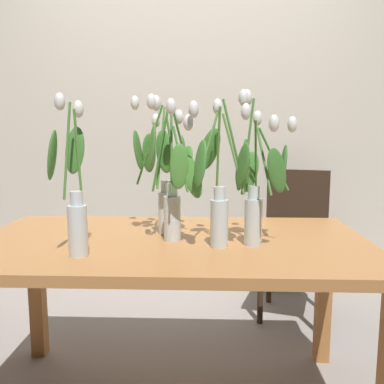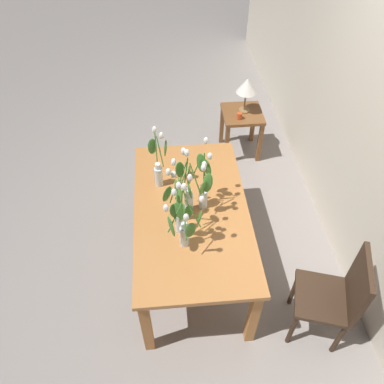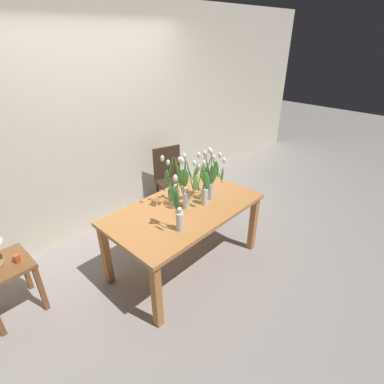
{
  "view_description": "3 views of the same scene",
  "coord_description": "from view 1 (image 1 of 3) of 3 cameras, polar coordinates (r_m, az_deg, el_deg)",
  "views": [
    {
      "loc": [
        0.15,
        -1.63,
        1.17
      ],
      "look_at": [
        0.08,
        0.05,
        0.93
      ],
      "focal_mm": 38.6,
      "sensor_mm": 36.0,
      "label": 1
    },
    {
      "loc": [
        1.98,
        -0.17,
        3.01
      ],
      "look_at": [
        0.07,
        -0.0,
        1.01
      ],
      "focal_mm": 35.88,
      "sensor_mm": 36.0,
      "label": 2
    },
    {
      "loc": [
        -1.84,
        -1.83,
        2.33
      ],
      "look_at": [
        0.1,
        -0.01,
        0.89
      ],
      "focal_mm": 27.77,
      "sensor_mm": 36.0,
      "label": 3
    }
  ],
  "objects": [
    {
      "name": "tulip_vase_3",
      "position": [
        1.62,
        -2.44,
        0.98
      ],
      "size": [
        0.24,
        0.26,
        0.58
      ],
      "color": "silver",
      "rests_on": "dining_table"
    },
    {
      "name": "tulip_vase_0",
      "position": [
        1.58,
        9.14,
        0.4
      ],
      "size": [
        0.24,
        0.27,
        0.59
      ],
      "color": "silver",
      "rests_on": "dining_table"
    },
    {
      "name": "tulip_vase_2",
      "position": [
        1.55,
        4.18,
        0.93
      ],
      "size": [
        0.24,
        0.24,
        0.59
      ],
      "color": "silver",
      "rests_on": "dining_table"
    },
    {
      "name": "tulip_vase_4",
      "position": [
        1.49,
        -16.02,
        -1.2
      ],
      "size": [
        0.12,
        0.17,
        0.56
      ],
      "color": "silver",
      "rests_on": "dining_table"
    },
    {
      "name": "room_wall_rear",
      "position": [
        3.05,
        -0.59,
        11.58
      ],
      "size": [
        9.0,
        0.1,
        2.7
      ],
      "primitive_type": "cube",
      "color": "beige",
      "rests_on": "ground"
    },
    {
      "name": "dining_chair",
      "position": [
        2.75,
        14.02,
        -5.62
      ],
      "size": [
        0.5,
        0.5,
        0.93
      ],
      "color": "#382619",
      "rests_on": "ground"
    },
    {
      "name": "dining_table",
      "position": [
        1.72,
        -2.86,
        -9.44
      ],
      "size": [
        1.6,
        0.9,
        0.74
      ],
      "color": "#B7753D",
      "rests_on": "ground"
    },
    {
      "name": "tulip_vase_1",
      "position": [
        1.74,
        -4.12,
        1.95
      ],
      "size": [
        0.25,
        0.22,
        0.58
      ],
      "color": "silver",
      "rests_on": "dining_table"
    }
  ]
}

